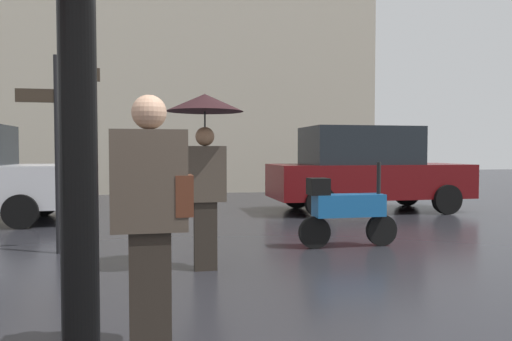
{
  "coord_description": "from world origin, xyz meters",
  "views": [
    {
      "loc": [
        -0.4,
        -2.14,
        1.4
      ],
      "look_at": [
        0.89,
        4.06,
        1.14
      ],
      "focal_mm": 34.01,
      "sensor_mm": 36.0,
      "label": 1
    }
  ],
  "objects_px": {
    "street_signpost": "(58,133)",
    "pedestrian_with_bag": "(152,208)",
    "parked_scooter": "(346,209)",
    "parked_car_left": "(365,169)",
    "pedestrian_with_umbrella": "(205,138)"
  },
  "relations": [
    {
      "from": "pedestrian_with_umbrella",
      "to": "parked_car_left",
      "type": "xyz_separation_m",
      "value": [
        4.18,
        4.79,
        -0.57
      ]
    },
    {
      "from": "parked_scooter",
      "to": "parked_car_left",
      "type": "height_order",
      "value": "parked_car_left"
    },
    {
      "from": "pedestrian_with_bag",
      "to": "parked_scooter",
      "type": "bearing_deg",
      "value": -103.16
    },
    {
      "from": "parked_scooter",
      "to": "parked_car_left",
      "type": "relative_size",
      "value": 0.33
    },
    {
      "from": "parked_scooter",
      "to": "parked_car_left",
      "type": "bearing_deg",
      "value": 74.33
    },
    {
      "from": "street_signpost",
      "to": "parked_scooter",
      "type": "bearing_deg",
      "value": -5.77
    },
    {
      "from": "parked_car_left",
      "to": "pedestrian_with_umbrella",
      "type": "bearing_deg",
      "value": -117.57
    },
    {
      "from": "pedestrian_with_bag",
      "to": "street_signpost",
      "type": "height_order",
      "value": "street_signpost"
    },
    {
      "from": "pedestrian_with_bag",
      "to": "parked_car_left",
      "type": "height_order",
      "value": "parked_car_left"
    },
    {
      "from": "parked_car_left",
      "to": "street_signpost",
      "type": "xyz_separation_m",
      "value": [
        -6.04,
        -3.47,
        0.66
      ]
    },
    {
      "from": "street_signpost",
      "to": "parked_car_left",
      "type": "bearing_deg",
      "value": 29.91
    },
    {
      "from": "parked_car_left",
      "to": "pedestrian_with_bag",
      "type": "bearing_deg",
      "value": -110.41
    },
    {
      "from": "street_signpost",
      "to": "pedestrian_with_bag",
      "type": "bearing_deg",
      "value": -70.7
    },
    {
      "from": "pedestrian_with_umbrella",
      "to": "parked_car_left",
      "type": "relative_size",
      "value": 0.46
    },
    {
      "from": "parked_scooter",
      "to": "parked_car_left",
      "type": "xyz_separation_m",
      "value": [
        2.06,
        3.88,
        0.42
      ]
    }
  ]
}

